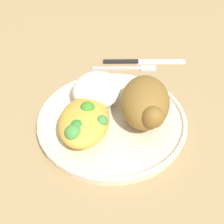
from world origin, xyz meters
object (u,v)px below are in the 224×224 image
at_px(rice_pile, 97,90).
at_px(knife, 137,61).
at_px(mac_cheese_with_broccoli, 84,121).
at_px(fork, 128,68).
at_px(plate, 112,120).
at_px(roasted_chicken, 145,102).

relative_size(rice_pile, knife, 0.53).
distance_m(mac_cheese_with_broccoli, fork, 0.22).
height_order(rice_pile, knife, rice_pile).
bearing_deg(plate, mac_cheese_with_broccoli, -47.61).
bearing_deg(rice_pile, knife, 156.40).
distance_m(roasted_chicken, knife, 0.21).
distance_m(rice_pile, mac_cheese_with_broccoli, 0.08).
distance_m(fork, knife, 0.03).
bearing_deg(plate, rice_pile, -143.68).
distance_m(plate, roasted_chicken, 0.07).
bearing_deg(rice_pile, mac_cheese_with_broccoli, -6.51).
bearing_deg(plate, roasted_chicken, 92.91).
xyz_separation_m(roasted_chicken, mac_cheese_with_broccoli, (0.04, -0.10, -0.01)).
height_order(plate, fork, plate).
bearing_deg(roasted_chicken, rice_pile, -115.25).
bearing_deg(roasted_chicken, plate, -87.09).
xyz_separation_m(plate, fork, (-0.17, 0.02, -0.01)).
bearing_deg(fork, plate, -5.95).
relative_size(fork, knife, 0.75).
xyz_separation_m(roasted_chicken, knife, (-0.20, -0.02, -0.05)).
relative_size(plate, mac_cheese_with_broccoli, 2.27).
distance_m(mac_cheese_with_broccoli, knife, 0.26).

